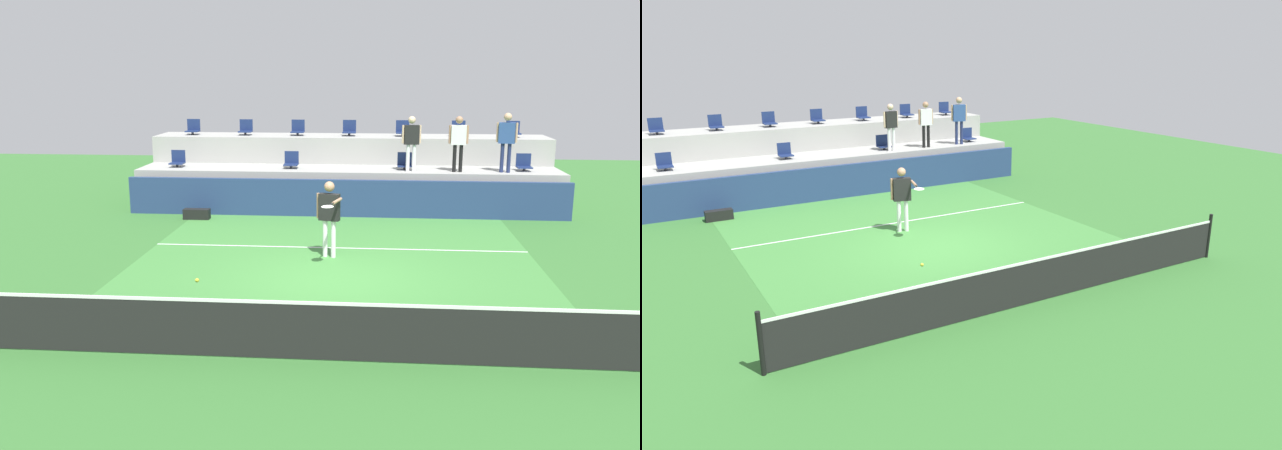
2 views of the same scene
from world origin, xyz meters
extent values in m
plane|color=#336B2D|center=(0.00, 0.00, 0.00)|extent=(40.00, 40.00, 0.00)
cube|color=#3D7F38|center=(0.00, 1.00, 0.00)|extent=(9.00, 10.00, 0.01)
cube|color=white|center=(0.00, 2.40, 0.01)|extent=(9.00, 0.06, 0.00)
cube|color=black|center=(0.00, -4.00, 0.46)|extent=(10.40, 0.01, 0.87)
cube|color=white|center=(0.00, -4.00, 0.89)|extent=(10.40, 0.02, 0.05)
cube|color=navy|center=(0.00, 6.00, 0.55)|extent=(13.00, 0.16, 1.10)
cube|color=#9E9E99|center=(0.00, 7.30, 0.62)|extent=(13.00, 1.80, 1.25)
cube|color=#9E9E99|center=(0.00, 9.10, 1.05)|extent=(13.00, 1.80, 2.10)
cylinder|color=#2D2D33|center=(-5.37, 7.15, 1.30)|extent=(0.08, 0.08, 0.10)
cube|color=navy|center=(-5.37, 7.15, 1.37)|extent=(0.44, 0.40, 0.04)
cube|color=navy|center=(-5.37, 7.33, 1.58)|extent=(0.44, 0.04, 0.38)
cylinder|color=#2D2D33|center=(-1.75, 7.15, 1.30)|extent=(0.08, 0.08, 0.10)
cube|color=navy|center=(-1.75, 7.15, 1.37)|extent=(0.44, 0.40, 0.04)
cube|color=navy|center=(-1.75, 7.33, 1.58)|extent=(0.44, 0.04, 0.38)
cylinder|color=#2D2D33|center=(1.75, 7.15, 1.30)|extent=(0.08, 0.08, 0.10)
cube|color=navy|center=(1.75, 7.15, 1.37)|extent=(0.44, 0.40, 0.04)
cube|color=navy|center=(1.75, 7.33, 1.58)|extent=(0.44, 0.04, 0.38)
cylinder|color=#2D2D33|center=(5.34, 7.15, 1.30)|extent=(0.08, 0.08, 0.10)
cube|color=navy|center=(5.34, 7.15, 1.37)|extent=(0.44, 0.40, 0.04)
cube|color=navy|center=(5.34, 7.33, 1.58)|extent=(0.44, 0.04, 0.38)
cylinder|color=#2D2D33|center=(-5.34, 8.95, 2.15)|extent=(0.08, 0.08, 0.10)
cube|color=navy|center=(-5.34, 8.95, 2.22)|extent=(0.44, 0.40, 0.04)
cube|color=navy|center=(-5.34, 9.13, 2.43)|extent=(0.44, 0.04, 0.38)
cylinder|color=#2D2D33|center=(-3.52, 8.95, 2.15)|extent=(0.08, 0.08, 0.10)
cube|color=navy|center=(-3.52, 8.95, 2.22)|extent=(0.44, 0.40, 0.04)
cube|color=navy|center=(-3.52, 9.13, 2.43)|extent=(0.44, 0.04, 0.38)
cylinder|color=#2D2D33|center=(-1.75, 8.95, 2.15)|extent=(0.08, 0.08, 0.10)
cube|color=navy|center=(-1.75, 8.95, 2.22)|extent=(0.44, 0.40, 0.04)
cube|color=navy|center=(-1.75, 9.13, 2.43)|extent=(0.44, 0.04, 0.38)
cylinder|color=#2D2D33|center=(-0.03, 8.95, 2.15)|extent=(0.08, 0.08, 0.10)
cube|color=navy|center=(-0.03, 8.95, 2.22)|extent=(0.44, 0.40, 0.04)
cube|color=navy|center=(-0.03, 9.13, 2.43)|extent=(0.44, 0.04, 0.38)
cylinder|color=#2D2D33|center=(1.74, 8.95, 2.15)|extent=(0.08, 0.08, 0.10)
cube|color=navy|center=(1.74, 8.95, 2.22)|extent=(0.44, 0.40, 0.04)
cube|color=navy|center=(1.74, 9.13, 2.43)|extent=(0.44, 0.04, 0.38)
cylinder|color=#2D2D33|center=(3.57, 8.95, 2.15)|extent=(0.08, 0.08, 0.10)
cube|color=navy|center=(3.57, 8.95, 2.22)|extent=(0.44, 0.40, 0.04)
cube|color=navy|center=(3.57, 9.13, 2.43)|extent=(0.44, 0.04, 0.38)
cylinder|color=#2D2D33|center=(5.32, 8.95, 2.15)|extent=(0.08, 0.08, 0.10)
cube|color=navy|center=(5.32, 8.95, 2.22)|extent=(0.44, 0.40, 0.04)
cube|color=navy|center=(5.32, 9.13, 2.43)|extent=(0.44, 0.04, 0.38)
cylinder|color=white|center=(-0.26, 1.62, 0.43)|extent=(0.13, 0.13, 0.87)
cylinder|color=white|center=(-0.07, 1.57, 0.43)|extent=(0.13, 0.13, 0.87)
cube|color=black|center=(-0.17, 1.59, 1.18)|extent=(0.50, 0.29, 0.62)
sphere|color=#A87A5B|center=(-0.17, 1.59, 1.65)|extent=(0.29, 0.29, 0.24)
cylinder|color=#A87A5B|center=(-0.43, 1.66, 1.20)|extent=(0.09, 0.09, 0.58)
cylinder|color=#A87A5B|center=(0.03, 1.26, 1.39)|extent=(0.21, 0.55, 0.07)
cylinder|color=black|center=(-0.07, 0.90, 1.39)|extent=(0.10, 0.26, 0.04)
ellipsoid|color=silver|center=(-0.14, 0.62, 1.39)|extent=(0.33, 0.37, 0.03)
cylinder|color=white|center=(1.83, 6.84, 1.66)|extent=(0.12, 0.12, 0.81)
cylinder|color=white|center=(2.01, 6.86, 1.66)|extent=(0.12, 0.12, 0.81)
cube|color=black|center=(1.92, 6.85, 2.35)|extent=(0.46, 0.23, 0.57)
sphere|color=beige|center=(1.92, 6.85, 2.79)|extent=(0.25, 0.25, 0.22)
cylinder|color=beige|center=(1.67, 6.82, 2.36)|extent=(0.08, 0.08, 0.54)
cylinder|color=beige|center=(2.17, 6.88, 2.36)|extent=(0.08, 0.08, 0.54)
cylinder|color=black|center=(3.21, 6.85, 1.66)|extent=(0.11, 0.11, 0.81)
cylinder|color=black|center=(3.40, 6.85, 1.66)|extent=(0.11, 0.11, 0.81)
cube|color=white|center=(3.30, 6.85, 2.35)|extent=(0.45, 0.20, 0.58)
sphere|color=#A87A5B|center=(3.30, 6.85, 2.80)|extent=(0.23, 0.23, 0.22)
cylinder|color=#A87A5B|center=(3.05, 6.86, 2.37)|extent=(0.07, 0.07, 0.54)
cylinder|color=#A87A5B|center=(3.56, 6.84, 2.37)|extent=(0.07, 0.07, 0.54)
cylinder|color=navy|center=(4.61, 6.87, 1.68)|extent=(0.13, 0.13, 0.86)
cylinder|color=navy|center=(4.80, 6.83, 1.68)|extent=(0.13, 0.13, 0.86)
cube|color=#2D4C8C|center=(4.70, 6.85, 2.42)|extent=(0.50, 0.29, 0.61)
sphere|color=tan|center=(4.70, 6.85, 2.89)|extent=(0.28, 0.28, 0.23)
cylinder|color=tan|center=(4.44, 6.91, 2.44)|extent=(0.08, 0.08, 0.58)
cylinder|color=tan|center=(4.97, 6.79, 2.44)|extent=(0.08, 0.08, 0.58)
sphere|color=#CCE033|center=(-1.97, -3.09, 0.90)|extent=(0.07, 0.07, 0.07)
cube|color=black|center=(-4.29, 5.30, 0.15)|extent=(0.76, 0.28, 0.30)
camera|label=1|loc=(0.85, -12.95, 4.14)|focal=36.83mm
camera|label=2|loc=(-6.75, -12.60, 4.92)|focal=33.58mm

